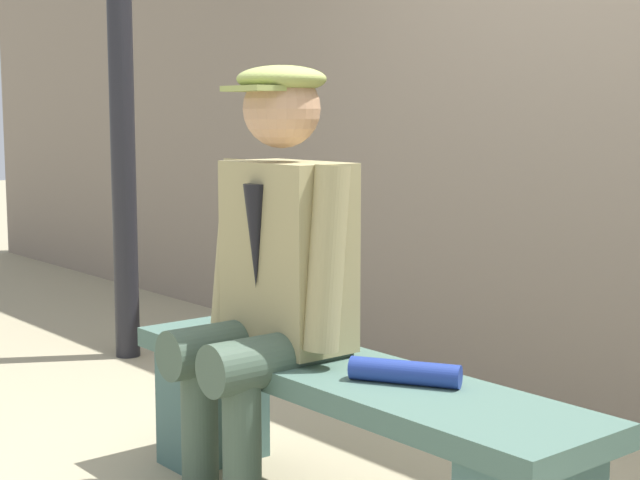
{
  "coord_description": "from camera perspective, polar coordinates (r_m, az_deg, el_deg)",
  "views": [
    {
      "loc": [
        -2.02,
        1.75,
        1.16
      ],
      "look_at": [
        0.1,
        0.0,
        0.81
      ],
      "focal_mm": 54.63,
      "sensor_mm": 36.0,
      "label": 1
    }
  ],
  "objects": [
    {
      "name": "rolled_magazine",
      "position": [
        2.59,
        4.99,
        -7.72
      ],
      "size": [
        0.29,
        0.21,
        0.06
      ],
      "primitive_type": "cylinder",
      "rotation": [
        0.0,
        1.57,
        0.54
      ],
      "color": "navy",
      "rests_on": "bench"
    },
    {
      "name": "bench",
      "position": [
        2.81,
        1.33,
        -10.57
      ],
      "size": [
        1.64,
        0.39,
        0.46
      ],
      "color": "#436156",
      "rests_on": "ground"
    },
    {
      "name": "seated_man",
      "position": [
        2.86,
        -2.86,
        -1.69
      ],
      "size": [
        0.57,
        0.54,
        1.31
      ],
      "color": "#978C5E",
      "rests_on": "ground"
    }
  ]
}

